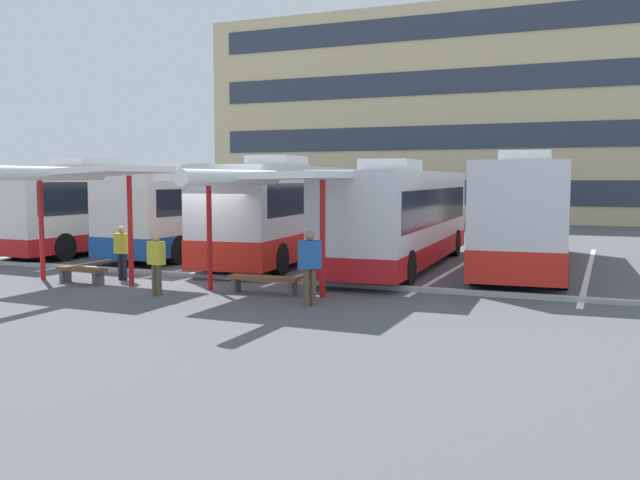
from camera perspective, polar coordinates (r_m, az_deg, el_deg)
ground_plane at (r=20.08m, az=-9.45°, el=-3.36°), size 160.00×160.00×0.00m
terminal_building at (r=52.98m, az=11.34°, el=9.78°), size 34.91×11.52×17.38m
coach_bus_0 at (r=29.68m, az=-16.57°, el=2.62°), size 3.22×11.26×3.71m
coach_bus_1 at (r=27.53m, az=-9.16°, el=2.29°), size 3.04×10.47×3.48m
coach_bus_2 at (r=25.13m, az=-2.32°, el=2.30°), size 3.48×11.88×3.69m
coach_bus_3 at (r=22.89m, az=6.69°, el=1.82°), size 3.02×11.25×3.51m
coach_bus_4 at (r=23.63m, az=16.66°, el=2.00°), size 3.29×12.07×3.76m
lane_stripe_0 at (r=31.41m, az=-18.55°, el=-0.51°), size 0.16×14.00×0.01m
lane_stripe_1 at (r=28.92m, az=-12.54°, el=-0.82°), size 0.16×14.00×0.01m
lane_stripe_2 at (r=26.80m, az=-5.50°, el=-1.19°), size 0.16×14.00×0.01m
lane_stripe_3 at (r=25.16m, az=2.61°, el=-1.58°), size 0.16×14.00×0.01m
lane_stripe_4 at (r=24.08m, az=11.64°, el=-1.98°), size 0.16×14.00×0.01m
lane_stripe_5 at (r=23.64m, az=21.26°, el=-2.36°), size 0.16×14.00×0.01m
waiting_shelter_0 at (r=20.22m, az=-19.47°, el=5.04°), size 4.15×4.89×3.27m
bench_0 at (r=20.46m, az=-19.06°, el=-2.48°), size 1.63×0.59×0.45m
waiting_shelter_1 at (r=17.28m, az=-5.11°, el=5.03°), size 4.23×5.32×3.13m
bench_1 at (r=17.70m, az=-4.64°, el=-3.33°), size 1.90×0.48×0.45m
platform_kerb at (r=20.56m, az=-8.59°, el=-2.98°), size 44.00×0.24×0.12m
waiting_passenger_0 at (r=17.76m, az=-13.34°, el=-1.60°), size 0.50×0.32×1.58m
waiting_passenger_1 at (r=20.71m, az=-15.99°, el=-0.75°), size 0.47×0.26×1.56m
waiting_passenger_2 at (r=15.87m, az=-0.85°, el=-1.82°), size 0.50×0.53×1.75m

